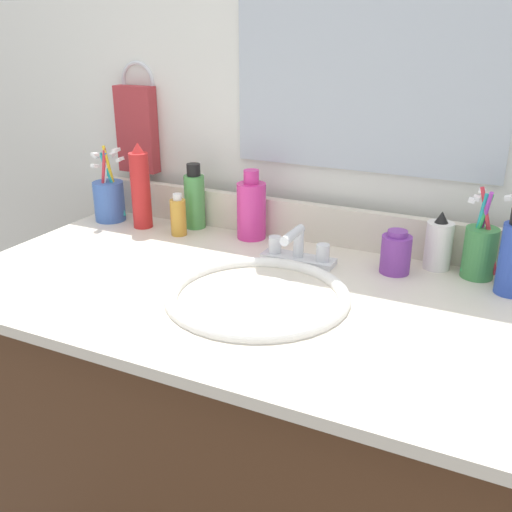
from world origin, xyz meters
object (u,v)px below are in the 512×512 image
Objects in this scene: hand_towel at (137,130)px; bottle_spray_red at (141,188)px; cup_green at (480,250)px; bottle_cream_purple at (396,253)px; bottle_toner_green at (195,199)px; bottle_oil_amber at (178,216)px; bottle_soap_pink at (251,209)px; faucet at (297,250)px; cup_blue_plastic at (109,199)px; bottle_lotion_white at (439,244)px.

bottle_spray_red is at bearing -53.37° from hand_towel.
bottle_cream_purple is at bearing -161.93° from cup_green.
bottle_oil_amber is (-0.01, -0.07, -0.03)m from bottle_toner_green.
bottle_cream_purple is at bearing -9.48° from bottle_soap_pink.
faucet is 0.45m from bottle_spray_red.
bottle_soap_pink is at bearing 5.74° from cup_blue_plastic.
bottle_lotion_white is 0.60m from bottle_oil_amber.
cup_blue_plastic is (-0.22, 0.02, 0.01)m from bottle_oil_amber.
bottle_lotion_white is at bearing 20.13° from faucet.
hand_towel reaches higher than bottle_cream_purple.
hand_towel is at bearing 170.02° from bottle_soap_pink.
bottle_oil_amber is at bearing -5.60° from bottle_spray_red.
bottle_soap_pink is (0.36, -0.06, -0.15)m from hand_towel.
hand_towel is at bearing 164.52° from bottle_toner_green.
bottle_lotion_white is (0.43, 0.00, -0.02)m from bottle_soap_pink.
bottle_toner_green is (0.12, 0.06, -0.03)m from bottle_spray_red.
bottle_spray_red is 0.79m from cup_green.
faucet is 1.30× the size of bottle_lotion_white.
bottle_soap_pink is (-0.16, 0.10, 0.04)m from faucet.
cup_green is (0.35, 0.09, 0.03)m from faucet.
faucet is 0.55m from cup_blue_plastic.
hand_towel is at bearing 175.53° from bottle_lotion_white.
bottle_toner_green is 0.87× the size of cup_green.
cup_green is at bearing 1.89° from cup_blue_plastic.
bottle_oil_amber is at bearing -174.21° from bottle_lotion_white.
bottle_toner_green is (-0.32, 0.11, 0.05)m from faucet.
bottle_toner_green is at bearing 172.58° from bottle_cream_purple.
bottle_oil_amber is at bearing -31.93° from hand_towel.
bottle_cream_purple is 0.16m from cup_green.
cup_blue_plastic is (-0.55, 0.06, 0.03)m from faucet.
bottle_soap_pink is 1.60× the size of bottle_oil_amber.
bottle_soap_pink is at bearing -9.98° from hand_towel.
bottle_spray_red is at bearing 173.42° from faucet.
bottle_toner_green is at bearing 177.24° from bottle_soap_pink.
bottle_lotion_white is 0.59m from bottle_toner_green.
faucet is at bearing -17.26° from hand_towel.
bottle_cream_purple is (-0.07, -0.06, -0.01)m from bottle_lotion_white.
bottle_oil_amber is at bearing 173.08° from faucet.
bottle_cream_purple is 0.46× the size of cup_blue_plastic.
bottle_soap_pink reaches higher than bottle_toner_green.
faucet is 0.99× the size of bottle_toner_green.
bottle_spray_red is (0.08, -0.11, -0.12)m from hand_towel.
bottle_toner_green is (-0.16, 0.01, 0.00)m from bottle_soap_pink.
bottle_oil_amber is 0.53× the size of cup_blue_plastic.
cup_blue_plastic is at bearing -178.11° from cup_green.
bottle_spray_red is 0.13m from bottle_oil_amber.
bottle_soap_pink is 0.29m from bottle_spray_red.
bottle_spray_red is 1.15× the size of cup_green.
faucet is 1.56× the size of bottle_oil_amber.
hand_towel is 1.38× the size of faucet.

